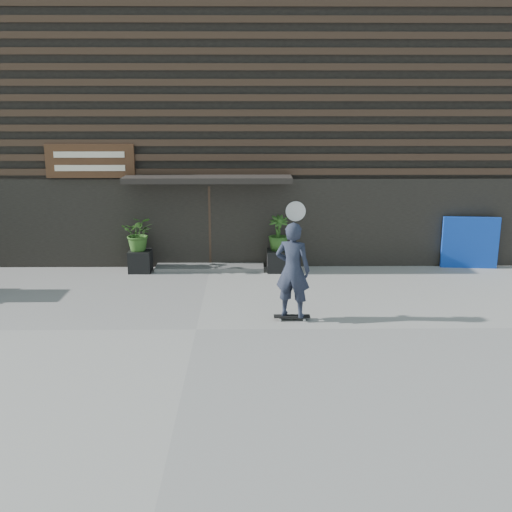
{
  "coord_description": "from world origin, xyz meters",
  "views": [
    {
      "loc": [
        1.1,
        -11.74,
        4.59
      ],
      "look_at": [
        1.26,
        1.81,
        1.1
      ],
      "focal_mm": 42.46,
      "sensor_mm": 36.0,
      "label": 1
    }
  ],
  "objects_px": {
    "planter_pot_right": "(278,261)",
    "blue_tarp": "(470,243)",
    "skateboarder": "(293,270)",
    "planter_pot_left": "(140,261)"
  },
  "relations": [
    {
      "from": "planter_pot_left",
      "to": "planter_pot_right",
      "type": "distance_m",
      "value": 3.8
    },
    {
      "from": "blue_tarp",
      "to": "skateboarder",
      "type": "bearing_deg",
      "value": -136.41
    },
    {
      "from": "skateboarder",
      "to": "blue_tarp",
      "type": "bearing_deg",
      "value": 38.22
    },
    {
      "from": "planter_pot_right",
      "to": "blue_tarp",
      "type": "xyz_separation_m",
      "value": [
        5.4,
        0.3,
        0.43
      ]
    },
    {
      "from": "planter_pot_right",
      "to": "skateboarder",
      "type": "relative_size",
      "value": 0.28
    },
    {
      "from": "planter_pot_left",
      "to": "skateboarder",
      "type": "xyz_separation_m",
      "value": [
        3.92,
        -3.86,
        0.82
      ]
    },
    {
      "from": "blue_tarp",
      "to": "skateboarder",
      "type": "height_order",
      "value": "skateboarder"
    },
    {
      "from": "planter_pot_left",
      "to": "blue_tarp",
      "type": "height_order",
      "value": "blue_tarp"
    },
    {
      "from": "skateboarder",
      "to": "planter_pot_left",
      "type": "bearing_deg",
      "value": 135.43
    },
    {
      "from": "planter_pot_right",
      "to": "blue_tarp",
      "type": "relative_size",
      "value": 0.39
    }
  ]
}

